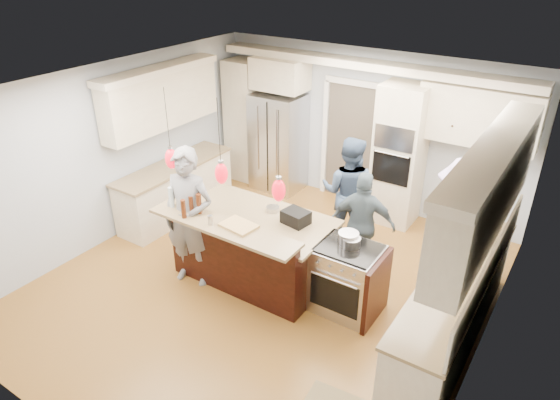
# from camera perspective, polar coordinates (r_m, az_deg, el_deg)

# --- Properties ---
(ground_plane) EXTENTS (6.00, 6.00, 0.00)m
(ground_plane) POSITION_cam_1_polar(r_m,az_deg,el_deg) (6.98, -1.60, -9.52)
(ground_plane) COLOR #A06C2C
(ground_plane) RESTS_ON ground
(room_shell) EXTENTS (5.54, 6.04, 2.72)m
(room_shell) POSITION_cam_1_polar(r_m,az_deg,el_deg) (6.06, -1.83, 4.33)
(room_shell) COLOR #B2BCC6
(room_shell) RESTS_ON ground
(refrigerator) EXTENTS (0.90, 0.70, 1.80)m
(refrigerator) POSITION_cam_1_polar(r_m,az_deg,el_deg) (9.23, -0.21, 6.59)
(refrigerator) COLOR #B7B7BC
(refrigerator) RESTS_ON ground
(oven_column) EXTENTS (0.72, 0.69, 2.30)m
(oven_column) POSITION_cam_1_polar(r_m,az_deg,el_deg) (8.21, 13.45, 4.93)
(oven_column) COLOR beige
(oven_column) RESTS_ON ground
(back_upper_cabinets) EXTENTS (5.30, 0.61, 2.54)m
(back_upper_cabinets) POSITION_cam_1_polar(r_m,az_deg,el_deg) (8.69, 4.73, 10.50)
(back_upper_cabinets) COLOR beige
(back_upper_cabinets) RESTS_ON ground
(right_counter_run) EXTENTS (0.64, 3.10, 2.51)m
(right_counter_run) POSITION_cam_1_polar(r_m,az_deg,el_deg) (5.83, 20.38, -7.17)
(right_counter_run) COLOR beige
(right_counter_run) RESTS_ON ground
(left_cabinets) EXTENTS (0.64, 2.30, 2.51)m
(left_cabinets) POSITION_cam_1_polar(r_m,az_deg,el_deg) (8.40, -12.37, 4.88)
(left_cabinets) COLOR beige
(left_cabinets) RESTS_ON ground
(kitchen_island) EXTENTS (2.10, 1.46, 1.12)m
(kitchen_island) POSITION_cam_1_polar(r_m,az_deg,el_deg) (6.87, -3.00, -5.29)
(kitchen_island) COLOR black
(kitchen_island) RESTS_ON ground
(island_range) EXTENTS (0.82, 0.71, 0.92)m
(island_range) POSITION_cam_1_polar(r_m,az_deg,el_deg) (6.35, 7.86, -8.96)
(island_range) COLOR #B7B7BC
(island_range) RESTS_ON ground
(pendant_lights) EXTENTS (1.75, 0.15, 1.03)m
(pendant_lights) POSITION_cam_1_polar(r_m,az_deg,el_deg) (5.84, -6.72, 3.06)
(pendant_lights) COLOR black
(pendant_lights) RESTS_ON ground
(person_bar_end) EXTENTS (0.80, 0.62, 1.94)m
(person_bar_end) POSITION_cam_1_polar(r_m,az_deg,el_deg) (6.65, -10.34, -2.05)
(person_bar_end) COLOR slate
(person_bar_end) RESTS_ON ground
(person_far_left) EXTENTS (0.96, 0.82, 1.72)m
(person_far_left) POSITION_cam_1_polar(r_m,az_deg,el_deg) (7.54, 7.79, 0.95)
(person_far_left) COLOR #344866
(person_far_left) RESTS_ON ground
(person_far_right) EXTENTS (0.95, 0.59, 1.52)m
(person_far_right) POSITION_cam_1_polar(r_m,az_deg,el_deg) (6.92, 9.42, -2.72)
(person_far_right) COLOR #4B5E6A
(person_far_right) RESTS_ON ground
(person_range_side) EXTENTS (0.99, 1.36, 1.89)m
(person_range_side) POSITION_cam_1_polar(r_m,az_deg,el_deg) (6.77, 19.72, -3.04)
(person_range_side) COLOR #AA94C8
(person_range_side) RESTS_ON ground
(water_bottle) EXTENTS (0.09, 0.09, 0.28)m
(water_bottle) POSITION_cam_1_polar(r_m,az_deg,el_deg) (6.59, -12.33, 0.31)
(water_bottle) COLOR silver
(water_bottle) RESTS_ON kitchen_island
(beer_bottle_a) EXTENTS (0.07, 0.07, 0.22)m
(beer_bottle_a) POSITION_cam_1_polar(r_m,az_deg,el_deg) (6.42, -10.12, -0.49)
(beer_bottle_a) COLOR #4B200D
(beer_bottle_a) RESTS_ON kitchen_island
(beer_bottle_b) EXTENTS (0.08, 0.08, 0.25)m
(beer_bottle_b) POSITION_cam_1_polar(r_m,az_deg,el_deg) (6.31, -10.98, -1.00)
(beer_bottle_b) COLOR #4B200D
(beer_bottle_b) RESTS_ON kitchen_island
(beer_bottle_c) EXTENTS (0.07, 0.07, 0.27)m
(beer_bottle_c) POSITION_cam_1_polar(r_m,az_deg,el_deg) (6.37, -9.24, -0.42)
(beer_bottle_c) COLOR #4B200D
(beer_bottle_c) RESTS_ON kitchen_island
(drink_can) EXTENTS (0.07, 0.07, 0.12)m
(drink_can) POSITION_cam_1_polar(r_m,az_deg,el_deg) (6.14, -7.98, -2.26)
(drink_can) COLOR #B7B7BC
(drink_can) RESTS_ON kitchen_island
(cutting_board) EXTENTS (0.46, 0.35, 0.03)m
(cutting_board) POSITION_cam_1_polar(r_m,az_deg,el_deg) (6.07, -4.74, -2.94)
(cutting_board) COLOR tan
(cutting_board) RESTS_ON kitchen_island
(pot_large) EXTENTS (0.25, 0.25, 0.15)m
(pot_large) POSITION_cam_1_polar(r_m,az_deg,el_deg) (6.13, 7.81, -4.31)
(pot_large) COLOR #B7B7BC
(pot_large) RESTS_ON island_range
(pot_small) EXTENTS (0.23, 0.23, 0.11)m
(pot_small) POSITION_cam_1_polar(r_m,az_deg,el_deg) (6.09, 8.13, -4.76)
(pot_small) COLOR #B7B7BC
(pot_small) RESTS_ON island_range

